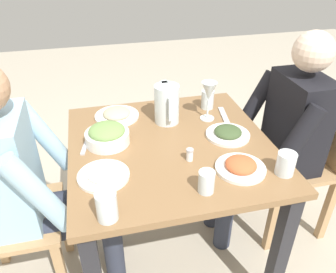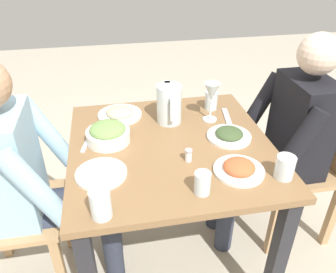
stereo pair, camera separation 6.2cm
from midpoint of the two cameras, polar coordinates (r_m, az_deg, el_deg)
ground_plane at (r=2.00m, az=1.32°, el=-19.23°), size 8.00×8.00×0.00m
dining_table at (r=1.56m, az=1.59°, el=-5.12°), size 0.89×0.89×0.74m
chair_far at (r=1.99m, az=24.11°, el=-3.29°), size 0.40×0.40×0.88m
diner_near at (r=1.55m, az=-20.47°, el=-6.43°), size 0.48×0.53×1.17m
diner_far at (r=1.81m, az=19.72°, el=-0.33°), size 0.48×0.53×1.17m
water_pitcher at (r=1.62m, az=1.29°, el=5.52°), size 0.16×0.12×0.19m
salad_bowl at (r=1.50m, az=-9.00°, el=0.54°), size 0.19×0.19×0.09m
plate_yoghurt at (r=1.32m, az=-9.97°, el=-6.01°), size 0.20×0.20×0.04m
plate_dolmas at (r=1.56m, az=11.45°, el=0.29°), size 0.20×0.20×0.04m
plate_rice_curry at (r=1.35m, az=13.26°, el=-5.32°), size 0.20×0.20×0.05m
plate_beans at (r=1.72m, az=-7.17°, el=3.94°), size 0.22×0.22×0.05m
water_glass_by_pitcher at (r=1.13m, az=-9.81°, el=-11.23°), size 0.07×0.07×0.11m
water_glass_far_right at (r=1.22m, az=7.31°, el=-7.85°), size 0.06×0.06×0.09m
water_glass_near_left at (r=1.36m, az=20.46°, el=-4.92°), size 0.07×0.07×0.09m
water_glass_near_right at (r=1.78m, az=8.33°, el=6.10°), size 0.07×0.07×0.10m
wine_glass at (r=1.63m, az=8.49°, el=7.16°), size 0.08×0.08×0.20m
salt_shaker at (r=1.38m, az=4.78°, el=-3.19°), size 0.03×0.03×0.05m
fork_near at (r=1.73m, az=10.97°, el=3.30°), size 0.17×0.05×0.01m
knife_near at (r=1.54m, az=-12.36°, el=-0.67°), size 0.18×0.06×0.01m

